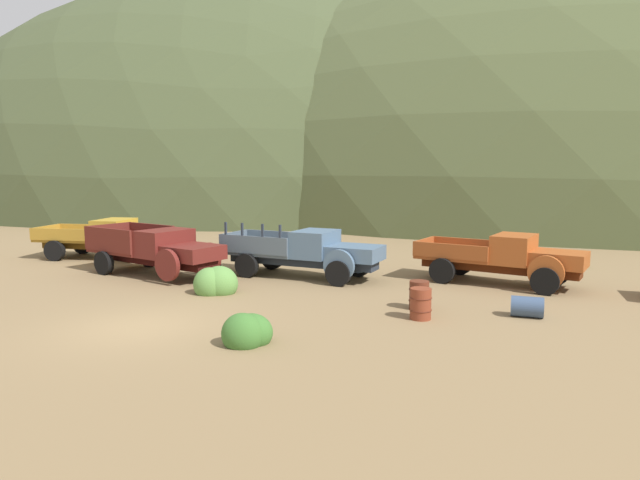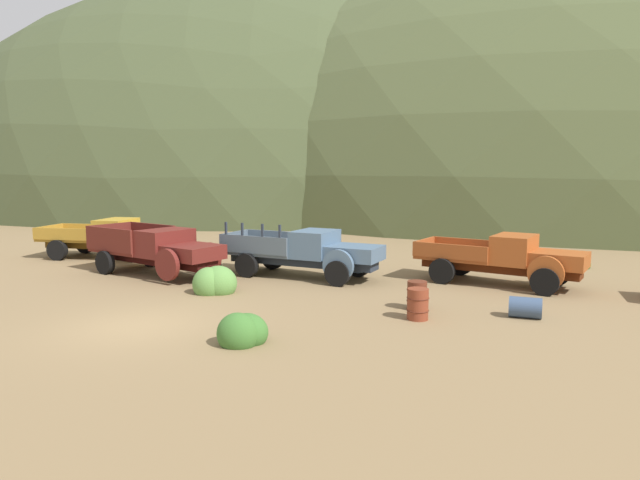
{
  "view_description": "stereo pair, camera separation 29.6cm",
  "coord_description": "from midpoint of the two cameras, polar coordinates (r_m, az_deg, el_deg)",
  "views": [
    {
      "loc": [
        9.0,
        -13.22,
        4.37
      ],
      "look_at": [
        2.71,
        8.51,
        1.45
      ],
      "focal_mm": 32.02,
      "sensor_mm": 36.0,
      "label": 1
    },
    {
      "loc": [
        9.28,
        -13.14,
        4.37
      ],
      "look_at": [
        2.71,
        8.51,
        1.45
      ],
      "focal_mm": 32.02,
      "sensor_mm": 36.0,
      "label": 2
    }
  ],
  "objects": [
    {
      "name": "hill_far_left",
      "position": [
        80.66,
        -5.04,
        4.22
      ],
      "size": [
        86.24,
        83.93,
        54.95
      ],
      "primitive_type": "ellipsoid",
      "color": "#424C2D",
      "rests_on": "ground"
    },
    {
      "name": "truck_oxblood",
      "position": [
        23.65,
        -15.83,
        -1.03
      ],
      "size": [
        6.52,
        3.95,
        1.91
      ],
      "rotation": [
        0.0,
        0.0,
        -0.32
      ],
      "color": "black",
      "rests_on": "ground"
    },
    {
      "name": "ground_plane",
      "position": [
        16.62,
        -18.11,
        -8.26
      ],
      "size": [
        300.0,
        300.0,
        0.0
      ],
      "primitive_type": "plane",
      "color": "olive"
    },
    {
      "name": "oil_drum_by_truck",
      "position": [
        17.88,
        9.41,
        -5.44
      ],
      "size": [
        0.64,
        0.64,
        0.88
      ],
      "color": "#5B2819",
      "rests_on": "ground"
    },
    {
      "name": "bush_front_left",
      "position": [
        30.7,
        -17.66,
        -0.83
      ],
      "size": [
        0.89,
        0.75,
        0.73
      ],
      "color": "#5B8E42",
      "rests_on": "ground"
    },
    {
      "name": "oil_drum_foreground",
      "position": [
        16.72,
        9.52,
        -6.3
      ],
      "size": [
        0.65,
        0.65,
        0.9
      ],
      "color": "brown",
      "rests_on": "ground"
    },
    {
      "name": "bush_front_right",
      "position": [
        20.16,
        -10.84,
        -4.33
      ],
      "size": [
        1.5,
        1.32,
        1.22
      ],
      "color": "#5B8E42",
      "rests_on": "ground"
    },
    {
      "name": "truck_oxide_orange",
      "position": [
        22.11,
        18.22,
        -1.81
      ],
      "size": [
        6.3,
        3.6,
        1.89
      ],
      "rotation": [
        0.0,
        0.0,
        -0.28
      ],
      "color": "#51220D",
      "rests_on": "ground"
    },
    {
      "name": "oil_drum_spare",
      "position": [
        17.76,
        19.55,
        -6.31
      ],
      "size": [
        0.94,
        0.66,
        0.61
      ],
      "color": "#384C6B",
      "rests_on": "ground"
    },
    {
      "name": "truck_chalk_blue",
      "position": [
        22.39,
        -1.14,
        -1.29
      ],
      "size": [
        6.69,
        3.04,
        2.16
      ],
      "rotation": [
        0.0,
        0.0,
        -0.16
      ],
      "color": "#262D39",
      "rests_on": "ground"
    },
    {
      "name": "bush_back_edge",
      "position": [
        14.45,
        -7.92,
        -9.24
      ],
      "size": [
        1.19,
        1.25,
        1.04
      ],
      "color": "#3D702D",
      "rests_on": "ground"
    },
    {
      "name": "bush_near_barrel",
      "position": [
        27.19,
        24.11,
        -2.2
      ],
      "size": [
        0.82,
        0.77,
        0.62
      ],
      "color": "#3D702D",
      "rests_on": "ground"
    },
    {
      "name": "truck_mustard",
      "position": [
        28.93,
        -20.27,
        0.23
      ],
      "size": [
        6.41,
        2.95,
        1.89
      ],
      "rotation": [
        0.0,
        0.0,
        0.1
      ],
      "color": "#593D12",
      "rests_on": "ground"
    },
    {
      "name": "hill_distant",
      "position": [
        72.43,
        23.4,
        3.3
      ],
      "size": [
        98.8,
        78.09,
        54.15
      ],
      "primitive_type": "ellipsoid",
      "color": "#4C5633",
      "rests_on": "ground"
    }
  ]
}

